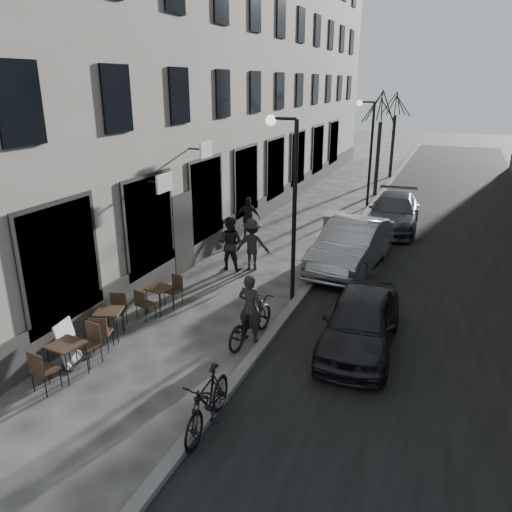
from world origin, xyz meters
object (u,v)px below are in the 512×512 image
Objects in this scene: tree_far at (396,103)px; bistro_set_b at (110,321)px; bistro_set_a at (68,357)px; car_far at (394,212)px; car_near at (361,322)px; utility_cabinet at (333,234)px; pedestrian_mid at (253,244)px; streetlamp_near at (289,190)px; pedestrian_near at (230,243)px; streetlamp_far at (368,142)px; bistro_set_c at (160,297)px; sign_board at (69,347)px; bicycle at (250,321)px; car_mid at (351,245)px; tree_near at (382,107)px; pedestrian_far at (248,218)px; moped at (207,402)px.

tree_far is 3.73× the size of bistro_set_b.
bistro_set_a is 14.88m from car_far.
utility_cabinet is at bearing 106.96° from car_near.
pedestrian_mid is at bearing -121.93° from car_far.
utility_cabinet is (3.48, 8.16, 0.30)m from bistro_set_b.
tree_far is 13.18m from car_far.
car_near is (5.68, 1.79, 0.22)m from bistro_set_b.
streetlamp_near is 1.29× the size of car_near.
pedestrian_near reaches higher than bistro_set_b.
car_far is (5.07, 12.37, 0.26)m from bistro_set_b.
utility_cabinet is 0.31× the size of car_far.
utility_cabinet is (0.27, -7.65, -2.41)m from streetlamp_far.
bistro_set_a is at bearing -78.33° from bistro_set_c.
sign_board is 6.78m from pedestrian_near.
bicycle reaches higher than sign_board.
sign_board is 0.57× the size of pedestrian_near.
car_mid is (1.17, -8.81, -2.36)m from streetlamp_far.
tree_near reaches higher than pedestrian_far.
sign_board is (-0.32, 0.40, -0.06)m from bistro_set_a.
car_far is at bearing 65.94° from utility_cabinet.
streetlamp_far is 3.00× the size of pedestrian_far.
utility_cabinet is at bearing 61.30° from sign_board.
bicycle is 5.96m from car_mid.
pedestrian_far is at bearing 167.81° from utility_cabinet.
car_mid is (0.90, -1.16, 0.04)m from utility_cabinet.
moped is at bearing -89.04° from tree_far.
bicycle reaches higher than bistro_set_a.
pedestrian_far is at bearing -59.82° from bicycle.
utility_cabinet is 0.77× the size of bicycle.
bistro_set_a is at bearing -111.53° from utility_cabinet.
streetlamp_far is 2.84× the size of pedestrian_near.
utility_cabinet is (0.27, 4.35, -2.41)m from streetlamp_near.
streetlamp_far is at bearing 71.03° from sign_board.
utility_cabinet is 3.58m from pedestrian_far.
pedestrian_far is (-3.54, 0.55, 0.09)m from utility_cabinet.
bistro_set_a is 6.47m from car_near.
bistro_set_b is 8.72m from pedestrian_far.
car_far is 2.62× the size of moped.
tree_near is at bearing 102.42° from car_far.
tree_near reaches higher than bistro_set_a.
pedestrian_near is at bearing -103.47° from streetlamp_far.
tree_far reaches higher than car_far.
car_far is (1.86, 8.55, -2.45)m from streetlamp_near.
moped is at bearing -86.44° from pedestrian_far.
streetlamp_near is 12.00m from streetlamp_far.
bistro_set_b is 8.88m from utility_cabinet.
pedestrian_mid reaches higher than moped.
tree_far is 3.18× the size of pedestrian_near.
streetlamp_near is 4.14m from car_mid.
moped is (0.52, -5.94, -2.60)m from streetlamp_near.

